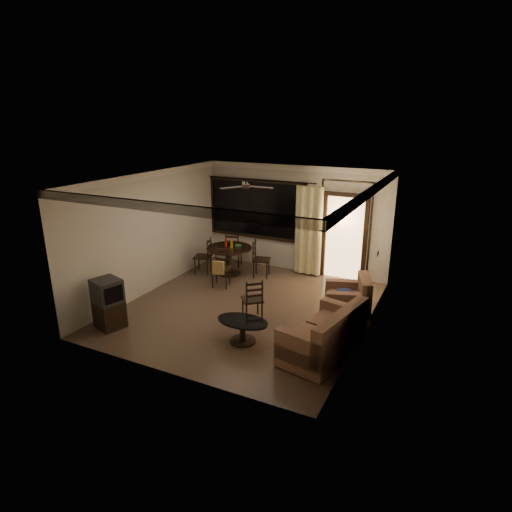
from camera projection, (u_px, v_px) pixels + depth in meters
The scene contains 12 objects.
ground at pixel (247, 308), 9.29m from camera, with size 5.50×5.50×0.00m, color #7F6651.
room_shell at pixel (304, 212), 9.98m from camera, with size 5.50×6.70×5.50m.
dining_table at pixel (229, 253), 11.11m from camera, with size 1.18×1.18×0.96m.
dining_chair_west at pixel (203, 263), 11.29m from camera, with size 0.52×0.52×0.95m.
dining_chair_east at pixel (261, 266), 11.06m from camera, with size 0.52×0.52×0.95m.
dining_chair_south at pixel (221, 274), 10.40m from camera, with size 0.52×0.56×0.95m.
dining_chair_north at pixel (234, 256), 11.81m from camera, with size 0.52×0.52×0.95m.
tv_cabinet at pixel (108, 303), 8.32m from camera, with size 0.63×0.60×1.00m.
sofa at pixel (326, 337), 7.34m from camera, with size 1.20×1.81×0.89m.
armchair at pixel (350, 301), 8.75m from camera, with size 1.10×1.10×0.87m.
coffee_table at pixel (243, 328), 7.82m from camera, with size 0.99×0.59×0.43m.
side_chair at pixel (252, 307), 8.71m from camera, with size 0.56×0.56×0.90m.
Camera 1 is at (3.92, -7.51, 3.98)m, focal length 30.00 mm.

